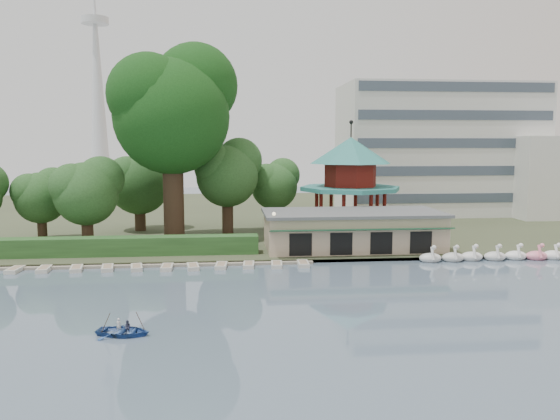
{
  "coord_description": "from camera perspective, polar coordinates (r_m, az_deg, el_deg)",
  "views": [
    {
      "loc": [
        -2.97,
        -33.52,
        11.28
      ],
      "look_at": [
        2.0,
        18.0,
        5.0
      ],
      "focal_mm": 35.0,
      "sensor_mm": 36.0,
      "label": 1
    }
  ],
  "objects": [
    {
      "name": "moored_rowboats",
      "position": [
        51.29,
        -14.95,
        -5.82
      ],
      "size": [
        32.13,
        2.69,
        0.36
      ],
      "color": "beige",
      "rests_on": "ground"
    },
    {
      "name": "hedge",
      "position": [
        56.24,
        -17.81,
        -3.64
      ],
      "size": [
        30.0,
        2.0,
        1.8
      ],
      "primitive_type": "cube",
      "color": "#2C5726",
      "rests_on": "shore"
    },
    {
      "name": "swan_boats",
      "position": [
        57.87,
        22.46,
        -4.45
      ],
      "size": [
        17.73,
        2.05,
        1.92
      ],
      "color": "silver",
      "rests_on": "ground"
    },
    {
      "name": "big_tree",
      "position": [
        62.14,
        -11.1,
        10.6
      ],
      "size": [
        13.98,
        13.03,
        22.22
      ],
      "color": "#3A281C",
      "rests_on": "shore"
    },
    {
      "name": "embankment",
      "position": [
        52.11,
        -2.13,
        -5.42
      ],
      "size": [
        220.0,
        0.6,
        0.3
      ],
      "primitive_type": "cube",
      "color": "gray",
      "rests_on": "ground"
    },
    {
      "name": "shore",
      "position": [
        86.29,
        -3.49,
        -0.47
      ],
      "size": [
        220.0,
        70.0,
        0.4
      ],
      "primitive_type": "cube",
      "color": "#424930",
      "rests_on": "ground"
    },
    {
      "name": "pavilion",
      "position": [
        67.31,
        7.36,
        3.63
      ],
      "size": [
        12.4,
        12.4,
        13.5
      ],
      "color": "tan",
      "rests_on": "shore"
    },
    {
      "name": "rowboat_with_passengers",
      "position": [
        34.35,
        -16.05,
        -11.71
      ],
      "size": [
        5.1,
        4.15,
        2.01
      ],
      "color": "#2E5297",
      "rests_on": "ground"
    },
    {
      "name": "office_building",
      "position": [
        89.9,
        17.94,
        5.6
      ],
      "size": [
        38.0,
        18.0,
        20.0
      ],
      "color": "silver",
      "rests_on": "shore"
    },
    {
      "name": "lamp_post",
      "position": [
        53.3,
        -0.64,
        -1.65
      ],
      "size": [
        0.36,
        0.36,
        4.28
      ],
      "color": "black",
      "rests_on": "shore"
    },
    {
      "name": "ground_plane",
      "position": [
        35.49,
        -0.43,
        -11.62
      ],
      "size": [
        220.0,
        220.0,
        0.0
      ],
      "primitive_type": "plane",
      "color": "slate",
      "rests_on": "ground"
    },
    {
      "name": "dock",
      "position": [
        52.71,
        -15.32,
        -5.55
      ],
      "size": [
        34.0,
        1.6,
        0.24
      ],
      "primitive_type": "cube",
      "color": "gray",
      "rests_on": "ground"
    },
    {
      "name": "small_trees",
      "position": [
        66.13,
        -14.21,
        2.79
      ],
      "size": [
        39.5,
        17.32,
        11.65
      ],
      "color": "#3A281C",
      "rests_on": "shore"
    },
    {
      "name": "boathouse",
      "position": [
        57.68,
        7.56,
        -2.03
      ],
      "size": [
        18.6,
        9.39,
        3.9
      ],
      "color": "tan",
      "rests_on": "shore"
    },
    {
      "name": "broadcast_tower",
      "position": [
        179.3,
        -18.59,
        13.84
      ],
      "size": [
        8.0,
        8.0,
        96.0
      ],
      "color": "silver",
      "rests_on": "ground"
    }
  ]
}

